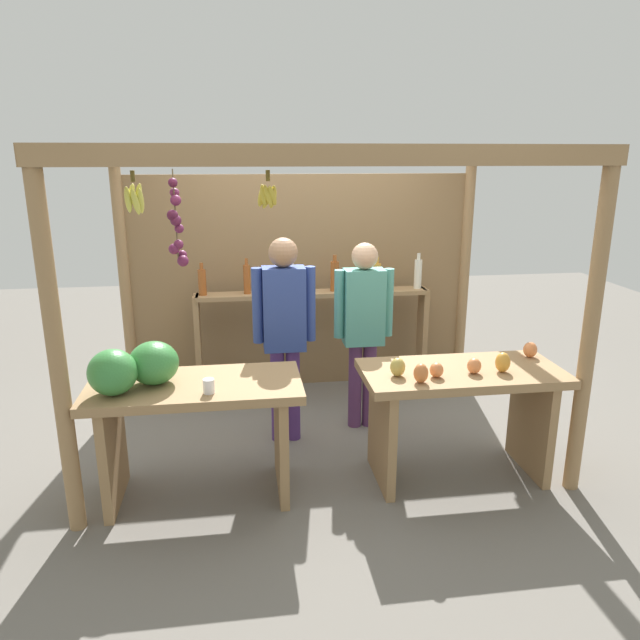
% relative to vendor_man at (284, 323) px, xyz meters
% --- Properties ---
extents(ground_plane, '(12.00, 12.00, 0.00)m').
position_rel_vendor_man_xyz_m(ground_plane, '(0.26, 0.08, -0.97)').
color(ground_plane, slate).
rests_on(ground_plane, ground).
extents(market_stall, '(3.36, 2.25, 2.26)m').
position_rel_vendor_man_xyz_m(market_stall, '(0.25, 0.58, 0.36)').
color(market_stall, '#99754C').
rests_on(market_stall, ground).
extents(fruit_counter_left, '(1.36, 0.64, 1.08)m').
position_rel_vendor_man_xyz_m(fruit_counter_left, '(-0.75, -0.73, -0.28)').
color(fruit_counter_left, '#99754C').
rests_on(fruit_counter_left, ground).
extents(fruit_counter_right, '(1.36, 0.64, 0.94)m').
position_rel_vendor_man_xyz_m(fruit_counter_right, '(1.15, -0.72, -0.38)').
color(fruit_counter_right, '#99754C').
rests_on(fruit_counter_right, ground).
extents(bottle_shelf_unit, '(2.16, 0.22, 1.33)m').
position_rel_vendor_man_xyz_m(bottle_shelf_unit, '(0.35, 0.89, -0.17)').
color(bottle_shelf_unit, '#99754C').
rests_on(bottle_shelf_unit, ground).
extents(vendor_man, '(0.48, 0.22, 1.62)m').
position_rel_vendor_man_xyz_m(vendor_man, '(0.00, 0.00, 0.00)').
color(vendor_man, '#4F2E76').
rests_on(vendor_man, ground).
extents(vendor_woman, '(0.48, 0.21, 1.55)m').
position_rel_vendor_man_xyz_m(vendor_woman, '(0.65, 0.16, -0.05)').
color(vendor_woman, '#562F5B').
rests_on(vendor_woman, ground).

